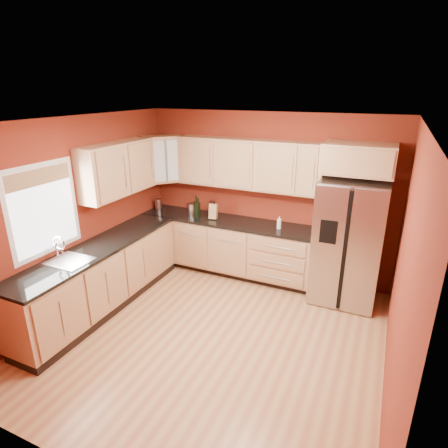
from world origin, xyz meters
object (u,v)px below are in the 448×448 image
Objects in this scene: refrigerator at (348,242)px; knife_block at (213,211)px; canister_left at (159,204)px; wine_bottle_a at (196,206)px; soap_dispenser at (279,223)px.

knife_block is (-2.12, 0.05, 0.15)m from refrigerator.
canister_left is 0.80m from wine_bottle_a.
knife_block is at bearing 10.31° from wine_bottle_a.
soap_dispenser is at bearing -1.19° from canister_left.
canister_left is at bearing 178.81° from soap_dispenser.
refrigerator is at bearing -11.67° from knife_block.
canister_left is (-3.20, 0.08, 0.13)m from refrigerator.
soap_dispenser is at bearing 178.09° from refrigerator.
soap_dispenser is (1.39, 0.04, -0.09)m from wine_bottle_a.
knife_block is (1.08, -0.03, 0.03)m from canister_left.
canister_left is 1.08m from knife_block.
refrigerator is 9.41× the size of soap_dispenser.
refrigerator reaches higher than soap_dispenser.
wine_bottle_a is (0.79, -0.08, 0.09)m from canister_left.
canister_left reaches higher than soap_dispenser.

